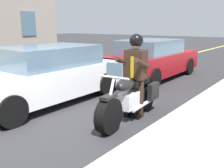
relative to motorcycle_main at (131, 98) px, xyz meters
name	(u,v)px	position (x,y,z in m)	size (l,w,h in m)	color
ground_plane	(50,119)	(1.04, -1.32, -0.45)	(80.00, 80.00, 0.00)	#28282B
motorcycle_main	(131,98)	(0.00, 0.00, 0.00)	(2.22, 0.72, 1.26)	black
rider_main	(135,69)	(-0.19, -0.02, 0.58)	(0.66, 0.59, 1.74)	black
car_silver	(151,59)	(-4.02, -1.70, 0.24)	(4.60, 1.92, 1.40)	maroon
car_dark	(45,75)	(0.23, -2.42, 0.24)	(4.60, 1.92, 1.40)	white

